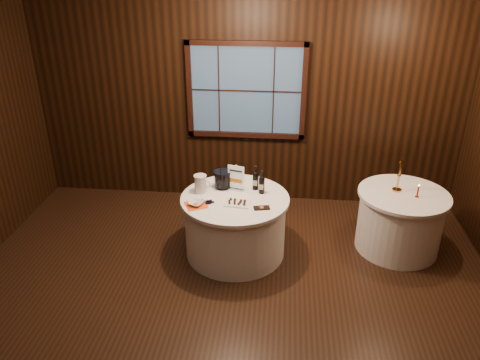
# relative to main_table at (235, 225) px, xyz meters

# --- Properties ---
(ground) EXTENTS (6.00, 6.00, 0.00)m
(ground) POSITION_rel_main_table_xyz_m (0.00, -1.00, -0.39)
(ground) COLOR black
(ground) RESTS_ON ground
(back_wall) EXTENTS (6.00, 0.10, 3.00)m
(back_wall) POSITION_rel_main_table_xyz_m (0.00, 1.48, 1.16)
(back_wall) COLOR black
(back_wall) RESTS_ON ground
(main_table) EXTENTS (1.28, 1.28, 0.77)m
(main_table) POSITION_rel_main_table_xyz_m (0.00, 0.00, 0.00)
(main_table) COLOR white
(main_table) RESTS_ON ground
(side_table) EXTENTS (1.08, 1.08, 0.77)m
(side_table) POSITION_rel_main_table_xyz_m (2.00, 0.30, 0.00)
(side_table) COLOR white
(side_table) RESTS_ON ground
(sign_stand) EXTENTS (0.20, 0.14, 0.33)m
(sign_stand) POSITION_rel_main_table_xyz_m (-0.00, 0.20, 0.50)
(sign_stand) COLOR silver
(sign_stand) RESTS_ON main_table
(port_bottle_left) EXTENTS (0.07, 0.08, 0.31)m
(port_bottle_left) POSITION_rel_main_table_xyz_m (0.22, 0.23, 0.51)
(port_bottle_left) COLOR black
(port_bottle_left) RESTS_ON main_table
(port_bottle_right) EXTENTS (0.07, 0.07, 0.29)m
(port_bottle_right) POSITION_rel_main_table_xyz_m (0.30, 0.14, 0.51)
(port_bottle_right) COLOR black
(port_bottle_right) RESTS_ON main_table
(ice_bucket) EXTENTS (0.21, 0.21, 0.22)m
(ice_bucket) POSITION_rel_main_table_xyz_m (-0.18, 0.24, 0.50)
(ice_bucket) COLOR black
(ice_bucket) RESTS_ON main_table
(chocolate_plate) EXTENTS (0.30, 0.21, 0.04)m
(chocolate_plate) POSITION_rel_main_table_xyz_m (0.04, -0.16, 0.40)
(chocolate_plate) COLOR white
(chocolate_plate) RESTS_ON main_table
(chocolate_box) EXTENTS (0.20, 0.13, 0.02)m
(chocolate_box) POSITION_rel_main_table_xyz_m (0.33, -0.24, 0.39)
(chocolate_box) COLOR black
(chocolate_box) RESTS_ON main_table
(grape_bunch) EXTENTS (0.17, 0.09, 0.04)m
(grape_bunch) POSITION_rel_main_table_xyz_m (-0.27, -0.18, 0.40)
(grape_bunch) COLOR black
(grape_bunch) RESTS_ON main_table
(glass_pitcher) EXTENTS (0.20, 0.15, 0.22)m
(glass_pitcher) POSITION_rel_main_table_xyz_m (-0.42, 0.10, 0.49)
(glass_pitcher) COLOR silver
(glass_pitcher) RESTS_ON main_table
(orange_napkin) EXTENTS (0.31, 0.31, 0.00)m
(orange_napkin) POSITION_rel_main_table_xyz_m (-0.42, -0.23, 0.38)
(orange_napkin) COLOR #F25314
(orange_napkin) RESTS_ON main_table
(cracker_bowl) EXTENTS (0.21, 0.21, 0.04)m
(cracker_bowl) POSITION_rel_main_table_xyz_m (-0.42, -0.23, 0.41)
(cracker_bowl) COLOR white
(cracker_bowl) RESTS_ON orange_napkin
(brass_candlestick) EXTENTS (0.11, 0.11, 0.39)m
(brass_candlestick) POSITION_rel_main_table_xyz_m (1.92, 0.37, 0.52)
(brass_candlestick) COLOR #BD813B
(brass_candlestick) RESTS_ON side_table
(red_candle) EXTENTS (0.05, 0.05, 0.17)m
(red_candle) POSITION_rel_main_table_xyz_m (2.12, 0.21, 0.45)
(red_candle) COLOR #BD813B
(red_candle) RESTS_ON side_table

